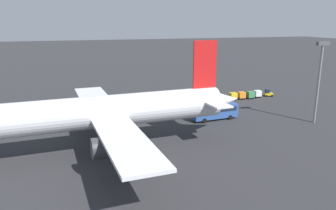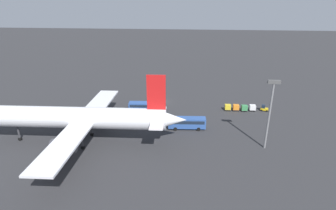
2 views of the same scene
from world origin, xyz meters
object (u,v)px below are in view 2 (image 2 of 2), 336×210
object	(u,v)px
cargo_cart_orange	(236,107)
shuttle_bus_far	(187,122)
airplane	(78,118)
cargo_cart_green	(244,108)
worker_person	(160,98)
cargo_cart_yellow	(228,107)
cargo_cart_white	(252,108)
baggage_tug	(264,108)
shuttle_bus_near	(145,106)

from	to	relation	value
cargo_cart_orange	shuttle_bus_far	bearing A→B (deg)	44.85
airplane	cargo_cart_green	bearing A→B (deg)	-153.15
airplane	worker_person	xyz separation A→B (m)	(-15.67, -34.13, -5.92)
cargo_cart_yellow	worker_person	bearing A→B (deg)	-18.10
cargo_cart_white	cargo_cart_green	bearing A→B (deg)	13.47
baggage_tug	cargo_cart_yellow	distance (m)	12.01
shuttle_bus_near	cargo_cart_green	distance (m)	32.85
worker_person	cargo_cart_green	size ratio (longest dim) A/B	0.84
airplane	cargo_cart_orange	distance (m)	50.17
shuttle_bus_far	cargo_cart_orange	bearing A→B (deg)	-140.02
shuttle_bus_far	cargo_cart_yellow	world-z (taller)	shuttle_bus_far
airplane	cargo_cart_green	size ratio (longest dim) A/B	26.38
shuttle_bus_near	baggage_tug	xyz separation A→B (m)	(-39.22, -4.62, -0.88)
cargo_cart_orange	airplane	bearing A→B (deg)	32.08
airplane	baggage_tug	size ratio (longest dim) A/B	20.69
cargo_cart_orange	cargo_cart_yellow	bearing A→B (deg)	3.12
shuttle_bus_far	cargo_cart_yellow	bearing A→B (deg)	-134.88
worker_person	cargo_cart_orange	xyz separation A→B (m)	(-26.57, 7.65, 0.32)
shuttle_bus_far	cargo_cart_green	xyz separation A→B (m)	(-18.33, -15.32, -0.83)
worker_person	cargo_cart_orange	distance (m)	27.65
cargo_cart_green	shuttle_bus_near	bearing A→B (deg)	6.09
airplane	shuttle_bus_far	world-z (taller)	airplane
shuttle_bus_far	cargo_cart_white	xyz separation A→B (m)	(-21.03, -15.97, -0.83)
worker_person	cargo_cart_orange	world-z (taller)	cargo_cart_orange
baggage_tug	shuttle_bus_far	bearing A→B (deg)	46.16
airplane	baggage_tug	distance (m)	58.63
baggage_tug	cargo_cart_orange	bearing A→B (deg)	18.28
cargo_cart_white	worker_person	bearing A→B (deg)	-12.75
cargo_cart_orange	shuttle_bus_near	bearing A→B (deg)	7.07
baggage_tug	worker_person	distance (m)	36.46
shuttle_bus_near	shuttle_bus_far	xyz separation A→B (m)	(-14.33, 11.83, 0.21)
airplane	cargo_cart_yellow	bearing A→B (deg)	-149.78
airplane	shuttle_bus_near	xyz separation A→B (m)	(-12.29, -22.77, -4.98)
shuttle_bus_far	cargo_cart_yellow	distance (m)	20.12
airplane	shuttle_bus_near	world-z (taller)	airplane
cargo_cart_white	cargo_cart_yellow	bearing A→B (deg)	4.00
cargo_cart_green	cargo_cart_yellow	bearing A→B (deg)	-0.86
cargo_cart_white	cargo_cart_green	distance (m)	2.78
cargo_cart_white	airplane	bearing A→B (deg)	29.45
worker_person	cargo_cart_green	distance (m)	30.31
shuttle_bus_far	baggage_tug	distance (m)	29.86
shuttle_bus_far	baggage_tug	world-z (taller)	shuttle_bus_far
cargo_cart_yellow	shuttle_bus_far	bearing A→B (deg)	49.98
shuttle_bus_near	cargo_cart_yellow	distance (m)	27.50
baggage_tug	cargo_cart_green	distance (m)	6.66
shuttle_bus_near	cargo_cart_white	world-z (taller)	shuttle_bus_near
shuttle_bus_near	baggage_tug	size ratio (longest dim) A/B	4.18
cargo_cart_white	cargo_cart_orange	size ratio (longest dim) A/B	1.00
airplane	cargo_cart_green	xyz separation A→B (m)	(-44.94, -26.25, -5.60)
cargo_cart_yellow	cargo_cart_green	bearing A→B (deg)	179.14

